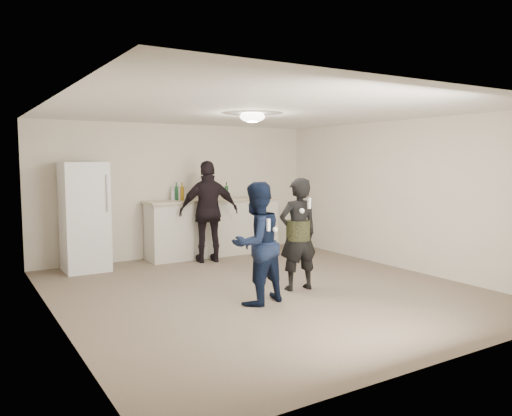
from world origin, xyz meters
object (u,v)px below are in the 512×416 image
shaker (207,195)px  woman (298,234)px  spectator (209,212)px  fridge (84,217)px  counter (214,228)px  man (256,243)px

shaker → woman: size_ratio=0.11×
spectator → fridge: bearing=1.8°
fridge → spectator: bearing=-12.1°
counter → man: (-1.01, -3.19, 0.26)m
fridge → man: bearing=-65.6°
counter → woman: (-0.14, -2.91, 0.27)m
fridge → spectator: spectator is taller
man → spectator: 2.76m
fridge → woman: fridge is taller
counter → man: 3.36m
counter → woman: size_ratio=1.64×
fridge → woman: (2.28, -2.84, -0.11)m
shaker → spectator: spectator is taller
counter → woman: 2.93m
fridge → spectator: 2.11m
spectator → shaker: bearing=-96.8°
man → spectator: bearing=-117.2°
counter → fridge: (-2.42, -0.07, 0.38)m
man → woman: size_ratio=0.98×
counter → man: bearing=-107.5°
counter → shaker: size_ratio=15.29×
shaker → woman: (0.07, -2.79, -0.38)m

